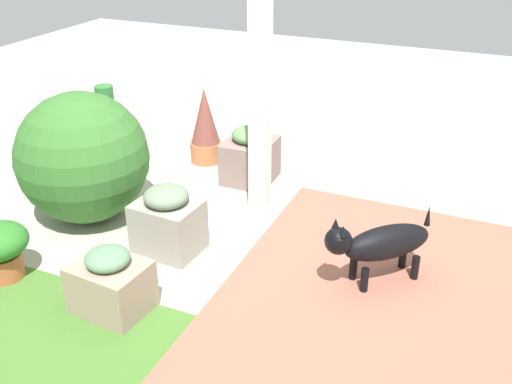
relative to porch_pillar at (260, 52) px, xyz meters
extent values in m
plane|color=#B2AC9D|center=(-0.28, 0.27, -1.19)|extent=(12.00, 12.00, 0.00)
cube|color=#9F5E4A|center=(-1.06, 0.73, -1.18)|extent=(1.80, 2.40, 0.02)
cube|color=white|center=(0.00, 0.00, 0.00)|extent=(0.13, 0.13, 2.39)
cube|color=gray|center=(0.29, -0.47, -1.02)|extent=(0.40, 0.43, 0.35)
ellipsoid|color=#638653|center=(0.29, -0.47, -0.80)|extent=(0.30, 0.30, 0.13)
cube|color=gray|center=(0.34, 0.73, -1.02)|extent=(0.43, 0.36, 0.35)
ellipsoid|color=slate|center=(0.34, 0.73, -0.79)|extent=(0.29, 0.29, 0.13)
cube|color=gray|center=(0.31, 1.39, -1.04)|extent=(0.44, 0.36, 0.30)
ellipsoid|color=#5D825E|center=(0.31, 1.39, -0.85)|extent=(0.25, 0.25, 0.11)
sphere|color=#34692A|center=(1.12, 0.55, -0.73)|extent=(0.93, 0.93, 0.93)
cylinder|color=#C06D42|center=(0.80, -0.67, -1.10)|extent=(0.28, 0.28, 0.18)
cone|color=brown|center=(0.80, -0.67, -0.77)|extent=(0.25, 0.25, 0.48)
cylinder|color=#A5603C|center=(1.49, -0.23, -1.06)|extent=(0.27, 0.27, 0.26)
cylinder|color=#306F33|center=(1.49, -0.23, -0.70)|extent=(0.15, 0.15, 0.46)
cylinder|color=#BA5A37|center=(1.11, 1.40, -1.11)|extent=(0.23, 0.23, 0.16)
ellipsoid|color=black|center=(-1.04, 0.51, -0.92)|extent=(0.54, 0.54, 0.21)
sphere|color=black|center=(-0.80, 0.74, -0.83)|extent=(0.16, 0.16, 0.16)
cone|color=black|center=(-0.83, 0.77, -0.74)|extent=(0.05, 0.05, 0.07)
cone|color=black|center=(-0.77, 0.71, -0.74)|extent=(0.05, 0.05, 0.07)
cylinder|color=black|center=(-0.96, 0.68, -1.11)|extent=(0.05, 0.05, 0.17)
cylinder|color=black|center=(-0.87, 0.58, -1.11)|extent=(0.05, 0.05, 0.17)
cylinder|color=black|center=(-1.21, 0.43, -1.11)|extent=(0.05, 0.05, 0.17)
cylinder|color=black|center=(-1.12, 0.34, -1.11)|extent=(0.05, 0.05, 0.17)
cone|color=black|center=(-1.23, 0.32, -0.79)|extent=(0.04, 0.04, 0.13)
camera|label=1|loc=(-1.52, 3.57, 0.94)|focal=41.64mm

